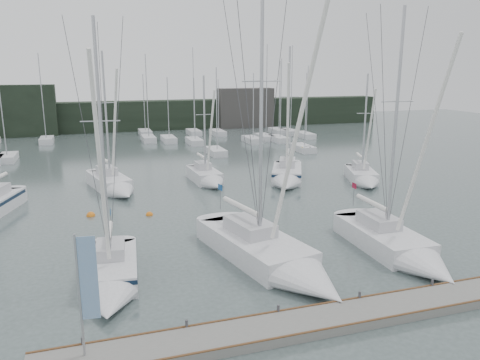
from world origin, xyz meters
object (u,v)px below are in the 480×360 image
object	(u,v)px
sailboat_mid_b	(115,186)
buoy_c	(91,216)
sailboat_mid_c	(208,179)
sailboat_mid_e	(364,178)
sailboat_near_right	(402,250)
sailboat_mid_d	(287,177)
buoy_a	(149,215)
sailboat_near_center	(280,261)
dock_banner	(85,285)
sailboat_near_left	(110,280)

from	to	relation	value
sailboat_mid_b	buoy_c	size ratio (longest dim) A/B	20.07
sailboat_mid_c	sailboat_mid_e	bearing A→B (deg)	-20.77
sailboat_near_right	sailboat_mid_c	bearing A→B (deg)	108.16
sailboat_mid_d	buoy_a	world-z (taller)	sailboat_mid_d
sailboat_mid_b	sailboat_mid_e	distance (m)	22.74
sailboat_near_right	buoy_c	xyz separation A→B (m)	(-16.74, 13.80, -0.56)
sailboat_near_center	sailboat_mid_d	distance (m)	19.76
sailboat_mid_b	buoy_a	xyz separation A→B (m)	(2.04, -7.52, -0.58)
buoy_c	dock_banner	xyz separation A→B (m)	(-0.16, -18.50, 3.17)
sailboat_near_right	sailboat_mid_e	world-z (taller)	sailboat_near_right
sailboat_mid_c	sailboat_near_left	bearing A→B (deg)	-120.07
sailboat_mid_b	sailboat_mid_e	bearing A→B (deg)	-24.33
buoy_c	sailboat_mid_c	bearing A→B (deg)	32.36
sailboat_near_center	sailboat_near_right	world-z (taller)	sailboat_near_center
sailboat_near_left	sailboat_mid_d	distance (m)	24.29
sailboat_mid_b	sailboat_mid_d	size ratio (longest dim) A/B	0.96
sailboat_near_left	sailboat_mid_e	distance (m)	28.01
sailboat_near_right	sailboat_mid_d	xyz separation A→B (m)	(0.95, 18.59, 0.07)
sailboat_near_left	sailboat_near_right	world-z (taller)	sailboat_near_right
sailboat_mid_c	sailboat_mid_d	size ratio (longest dim) A/B	0.80
sailboat_near_left	sailboat_near_right	size ratio (longest dim) A/B	0.93
sailboat_mid_e	sailboat_near_left	bearing A→B (deg)	-127.81
sailboat_near_right	buoy_c	world-z (taller)	sailboat_near_right
buoy_c	sailboat_mid_d	bearing A→B (deg)	15.15
sailboat_mid_d	buoy_c	size ratio (longest dim) A/B	20.99
sailboat_near_center	buoy_a	xyz separation A→B (m)	(-5.36, 12.06, -0.59)
sailboat_mid_d	sailboat_mid_c	bearing A→B (deg)	-170.23
sailboat_near_center	sailboat_mid_d	xyz separation A→B (m)	(8.21, 17.97, 0.04)
sailboat_mid_c	sailboat_mid_e	world-z (taller)	sailboat_mid_e
sailboat_mid_c	sailboat_mid_e	distance (m)	14.55
buoy_a	sailboat_near_left	bearing A→B (deg)	-106.16
buoy_a	buoy_c	size ratio (longest dim) A/B	0.83
buoy_a	dock_banner	bearing A→B (deg)	-103.86
sailboat_near_right	buoy_c	size ratio (longest dim) A/B	23.36
sailboat_mid_d	dock_banner	world-z (taller)	sailboat_mid_d
sailboat_near_left	sailboat_near_right	bearing A→B (deg)	0.74
sailboat_mid_c	dock_banner	bearing A→B (deg)	-116.31
sailboat_near_right	sailboat_mid_b	size ratio (longest dim) A/B	1.16
sailboat_near_center	sailboat_mid_c	size ratio (longest dim) A/B	1.59
sailboat_mid_c	sailboat_near_right	bearing A→B (deg)	-76.52
sailboat_mid_e	dock_banner	bearing A→B (deg)	-119.89
sailboat_near_left	dock_banner	size ratio (longest dim) A/B	2.94
sailboat_mid_b	sailboat_mid_d	distance (m)	15.68
sailboat_mid_c	dock_banner	size ratio (longest dim) A/B	2.27
sailboat_near_left	sailboat_mid_b	distance (m)	19.09
sailboat_mid_b	dock_banner	xyz separation A→B (m)	(-2.25, -24.89, 2.59)
sailboat_mid_d	sailboat_mid_e	world-z (taller)	sailboat_mid_d
sailboat_mid_c	buoy_c	bearing A→B (deg)	-150.86
sailboat_mid_c	buoy_c	world-z (taller)	sailboat_mid_c
sailboat_near_right	dock_banner	world-z (taller)	sailboat_near_right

